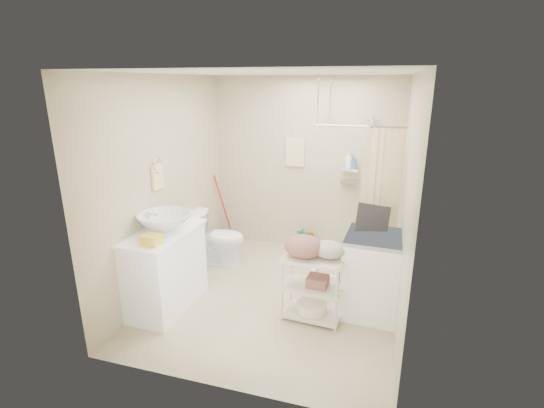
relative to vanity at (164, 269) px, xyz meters
The scene contains 23 objects.
floor 1.37m from the vanity, 26.05° to the left, with size 3.20×3.20×0.00m, color #B7AD89.
ceiling 2.50m from the vanity, 26.05° to the left, with size 2.80×3.20×0.04m, color silver.
wall_back 2.60m from the vanity, 61.84° to the left, with size 2.80×0.04×2.60m, color #B9AF8F.
wall_front 1.76m from the vanity, 41.68° to the right, with size 2.80×0.04×2.60m, color #B9AF8F.
wall_left 1.04m from the vanity, 112.94° to the left, with size 0.04×3.20×2.60m, color #B9AF8F.
wall_right 2.75m from the vanity, 12.49° to the left, with size 0.04×3.20×2.60m, color #B9AF8F.
vanity is the anchor object (origin of this frame).
sink 0.57m from the vanity, 39.58° to the left, with size 0.59×0.59×0.20m, color silver.
counter_basket 0.63m from the vanity, 72.36° to the right, with size 0.19×0.15×0.10m, color gold.
floor_basket 0.56m from the vanity, 79.11° to the right, with size 0.28×0.21×0.15m, color yellow.
toilet 1.24m from the vanity, 84.42° to the left, with size 0.43×0.75×0.76m, color white.
mop 2.03m from the vanity, 94.24° to the left, with size 0.11×0.11×1.11m, color red, non-canonical shape.
potted_plant_a 2.33m from the vanity, 59.56° to the left, with size 0.18×0.12×0.34m, color brown.
potted_plant_b 2.35m from the vanity, 56.84° to the left, with size 0.19×0.15×0.35m, color #9C4A2D.
hanging_towel 2.59m from the vanity, 64.81° to the left, with size 0.28×0.03×0.42m, color beige.
towel_ring 1.10m from the vanity, 120.93° to the left, with size 0.04×0.22×0.34m, color #E9DA8A, non-canonical shape.
tp_holder 0.70m from the vanity, 107.96° to the left, with size 0.08×0.12×0.14m, color white, non-canonical shape.
shower 2.65m from the vanity, 38.82° to the left, with size 1.10×1.10×2.10m, color silver, non-canonical shape.
shampoo_bottle_a 2.93m from the vanity, 48.92° to the left, with size 0.09×0.09×0.24m, color white.
shampoo_bottle_b 2.97m from the vanity, 48.42° to the left, with size 0.09×0.09×0.19m, color #3B5C9B.
washing_machine 2.36m from the vanity, 13.30° to the left, with size 0.63×0.66×0.93m, color white.
laundry_rack 1.69m from the vanity, ahead, with size 0.63×0.37×0.88m, color beige, non-canonical shape.
ironing_board 2.29m from the vanity, 14.37° to the left, with size 0.36×0.11×1.27m, color black, non-canonical shape.
Camera 1 is at (1.17, -4.12, 2.51)m, focal length 26.00 mm.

